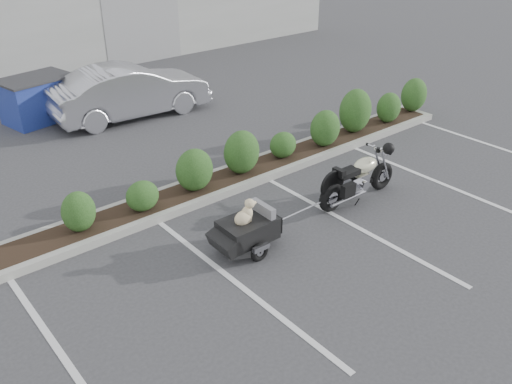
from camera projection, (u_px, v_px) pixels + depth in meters
ground at (282, 234)px, 9.68m from camera, size 90.00×90.00×0.00m
planter_kerb at (249, 173)px, 11.70m from camera, size 12.00×1.00×0.15m
motorcycle at (359, 179)px, 10.56m from camera, size 2.05×0.69×1.18m
pet_trailer at (247, 229)px, 9.05m from camera, size 1.63×0.91×0.97m
sedan at (130, 91)px, 14.68m from camera, size 4.39×1.80×1.42m
dumpster at (38, 99)px, 14.44m from camera, size 2.01×1.56×1.19m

